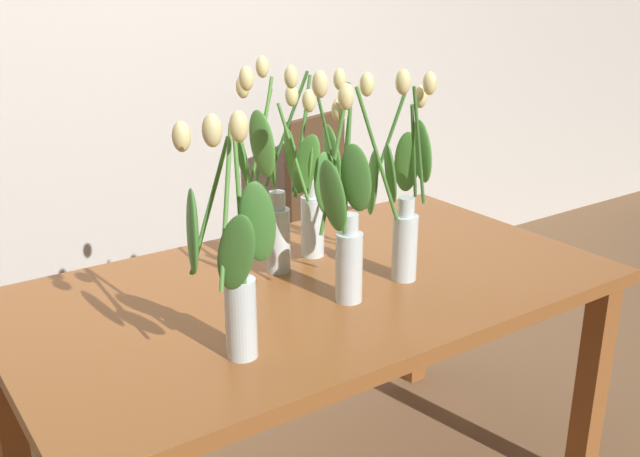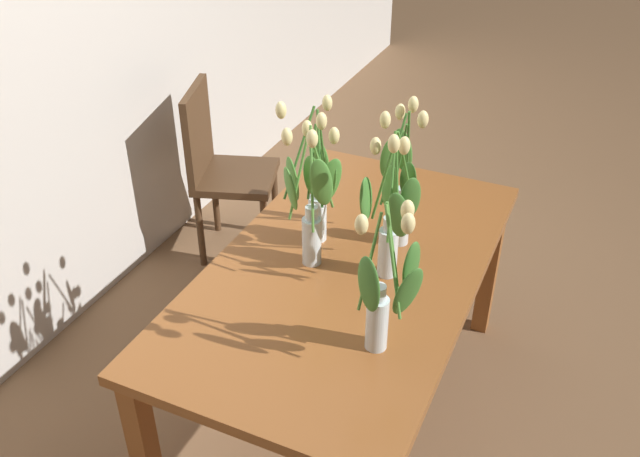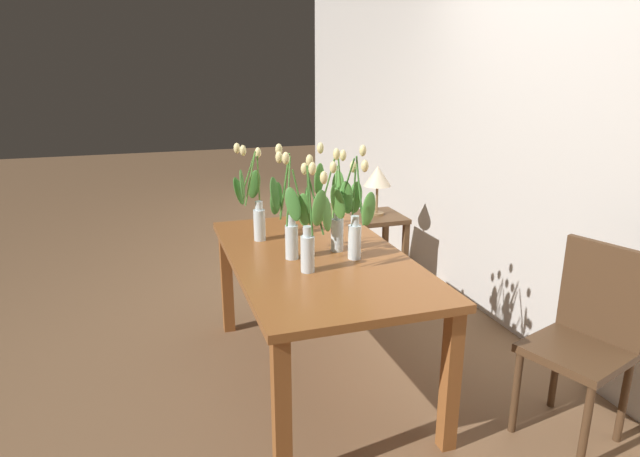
{
  "view_description": "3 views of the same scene",
  "coord_description": "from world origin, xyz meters",
  "px_view_note": "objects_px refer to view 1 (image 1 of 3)",
  "views": [
    {
      "loc": [
        -1.0,
        -1.46,
        1.52
      ],
      "look_at": [
        -0.03,
        -0.07,
        0.92
      ],
      "focal_mm": 40.35,
      "sensor_mm": 36.0,
      "label": 1
    },
    {
      "loc": [
        -1.83,
        -0.73,
        2.18
      ],
      "look_at": [
        -0.06,
        0.08,
        0.91
      ],
      "focal_mm": 38.63,
      "sensor_mm": 36.0,
      "label": 2
    },
    {
      "loc": [
        2.59,
        -0.82,
        1.71
      ],
      "look_at": [
        0.06,
        -0.01,
        0.91
      ],
      "focal_mm": 30.42,
      "sensor_mm": 36.0,
      "label": 3
    }
  ],
  "objects_px": {
    "tulip_vase_1": "(306,183)",
    "dining_chair": "(334,208)",
    "dining_table": "(314,313)",
    "tulip_vase_3": "(350,215)",
    "tulip_vase_2": "(275,199)",
    "tulip_vase_0": "(234,274)",
    "tulip_vase_4": "(404,205)"
  },
  "relations": [
    {
      "from": "tulip_vase_1",
      "to": "dining_chair",
      "type": "height_order",
      "value": "tulip_vase_1"
    },
    {
      "from": "dining_table",
      "to": "tulip_vase_1",
      "type": "distance_m",
      "value": 0.37
    },
    {
      "from": "tulip_vase_3",
      "to": "dining_chair",
      "type": "relative_size",
      "value": 0.63
    },
    {
      "from": "tulip_vase_2",
      "to": "tulip_vase_3",
      "type": "relative_size",
      "value": 0.98
    },
    {
      "from": "tulip_vase_0",
      "to": "tulip_vase_2",
      "type": "relative_size",
      "value": 0.96
    },
    {
      "from": "tulip_vase_4",
      "to": "dining_chair",
      "type": "bearing_deg",
      "value": 62.31
    },
    {
      "from": "tulip_vase_1",
      "to": "dining_chair",
      "type": "bearing_deg",
      "value": 50.19
    },
    {
      "from": "tulip_vase_3",
      "to": "tulip_vase_4",
      "type": "distance_m",
      "value": 0.22
    },
    {
      "from": "dining_table",
      "to": "tulip_vase_4",
      "type": "distance_m",
      "value": 0.38
    },
    {
      "from": "tulip_vase_2",
      "to": "tulip_vase_4",
      "type": "height_order",
      "value": "tulip_vase_2"
    },
    {
      "from": "dining_table",
      "to": "tulip_vase_0",
      "type": "xyz_separation_m",
      "value": [
        -0.37,
        -0.26,
        0.3
      ]
    },
    {
      "from": "dining_table",
      "to": "tulip_vase_4",
      "type": "height_order",
      "value": "tulip_vase_4"
    },
    {
      "from": "tulip_vase_1",
      "to": "tulip_vase_4",
      "type": "relative_size",
      "value": 1.03
    },
    {
      "from": "dining_table",
      "to": "dining_chair",
      "type": "distance_m",
      "value": 1.33
    },
    {
      "from": "tulip_vase_4",
      "to": "dining_table",
      "type": "bearing_deg",
      "value": 154.92
    },
    {
      "from": "tulip_vase_4",
      "to": "tulip_vase_2",
      "type": "bearing_deg",
      "value": 141.16
    },
    {
      "from": "dining_table",
      "to": "tulip_vase_3",
      "type": "height_order",
      "value": "tulip_vase_3"
    },
    {
      "from": "dining_table",
      "to": "tulip_vase_2",
      "type": "relative_size",
      "value": 2.78
    },
    {
      "from": "tulip_vase_1",
      "to": "tulip_vase_0",
      "type": "bearing_deg",
      "value": -137.11
    },
    {
      "from": "tulip_vase_1",
      "to": "tulip_vase_2",
      "type": "relative_size",
      "value": 1.0
    },
    {
      "from": "tulip_vase_1",
      "to": "tulip_vase_3",
      "type": "relative_size",
      "value": 0.98
    },
    {
      "from": "tulip_vase_0",
      "to": "tulip_vase_3",
      "type": "bearing_deg",
      "value": 16.45
    },
    {
      "from": "tulip_vase_1",
      "to": "tulip_vase_2",
      "type": "distance_m",
      "value": 0.15
    },
    {
      "from": "dining_table",
      "to": "dining_chair",
      "type": "xyz_separation_m",
      "value": [
        0.82,
        1.05,
        -0.12
      ]
    },
    {
      "from": "tulip_vase_0",
      "to": "tulip_vase_1",
      "type": "xyz_separation_m",
      "value": [
        0.46,
        0.43,
        0.02
      ]
    },
    {
      "from": "tulip_vase_2",
      "to": "dining_table",
      "type": "bearing_deg",
      "value": -66.52
    },
    {
      "from": "tulip_vase_0",
      "to": "tulip_vase_3",
      "type": "height_order",
      "value": "tulip_vase_3"
    },
    {
      "from": "dining_chair",
      "to": "dining_table",
      "type": "bearing_deg",
      "value": -128.11
    },
    {
      "from": "tulip_vase_0",
      "to": "tulip_vase_2",
      "type": "xyz_separation_m",
      "value": [
        0.33,
        0.38,
        0.01
      ]
    },
    {
      "from": "tulip_vase_4",
      "to": "dining_chair",
      "type": "height_order",
      "value": "tulip_vase_4"
    },
    {
      "from": "tulip_vase_2",
      "to": "dining_chair",
      "type": "xyz_separation_m",
      "value": [
        0.87,
        0.93,
        -0.43
      ]
    },
    {
      "from": "dining_table",
      "to": "tulip_vase_4",
      "type": "relative_size",
      "value": 2.87
    }
  ]
}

